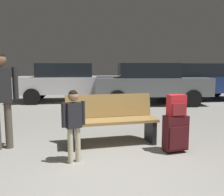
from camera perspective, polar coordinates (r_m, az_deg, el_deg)
name	(u,v)px	position (r m, az deg, el deg)	size (l,w,h in m)	color
ground_plane	(92,117)	(6.93, -4.65, -4.54)	(18.00, 18.00, 0.10)	gray
bench	(111,120)	(4.32, -0.14, -5.20)	(1.64, 0.66, 0.89)	#9E7A42
suitcase	(176,133)	(4.07, 14.86, -8.01)	(0.41, 0.28, 0.60)	#471419
backpack_bright	(177,106)	(3.97, 15.08, -1.74)	(0.29, 0.21, 0.34)	red
child	(73,118)	(3.48, -9.13, -4.79)	(0.34, 0.20, 1.06)	beige
adult	(1,90)	(4.37, -24.93, 1.79)	(0.53, 0.30, 1.64)	brown
parked_car_near	(150,82)	(9.09, 8.99, 3.70)	(4.27, 2.17, 1.51)	slate
parked_car_side	(197,81)	(10.66, 19.56, 3.90)	(4.10, 1.80, 1.51)	navy
parked_car_far	(68,81)	(9.84, -10.44, 3.95)	(4.14, 1.88, 1.51)	silver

